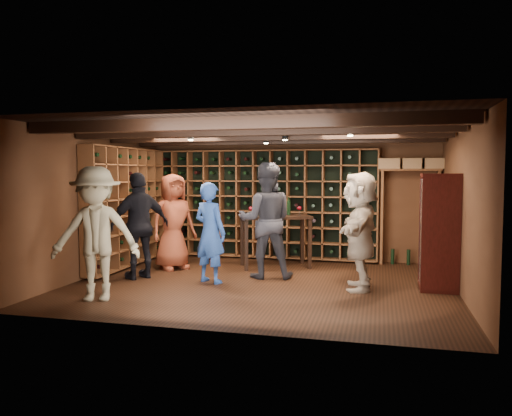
% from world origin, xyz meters
% --- Properties ---
extents(ground, '(6.00, 6.00, 0.00)m').
position_xyz_m(ground, '(0.00, 0.00, 0.00)').
color(ground, black).
rests_on(ground, ground).
extents(room_shell, '(6.00, 6.00, 6.00)m').
position_xyz_m(room_shell, '(0.00, 0.05, 2.42)').
color(room_shell, brown).
rests_on(room_shell, ground).
extents(wine_rack_back, '(4.65, 0.30, 2.20)m').
position_xyz_m(wine_rack_back, '(-0.52, 2.33, 1.15)').
color(wine_rack_back, brown).
rests_on(wine_rack_back, ground).
extents(wine_rack_left, '(0.30, 2.65, 2.20)m').
position_xyz_m(wine_rack_left, '(-2.83, 0.82, 1.15)').
color(wine_rack_left, brown).
rests_on(wine_rack_left, ground).
extents(crate_shelf, '(1.20, 0.32, 2.07)m').
position_xyz_m(crate_shelf, '(2.41, 2.32, 1.57)').
color(crate_shelf, brown).
rests_on(crate_shelf, ground).
extents(display_cabinet, '(0.55, 0.50, 1.75)m').
position_xyz_m(display_cabinet, '(2.71, 0.20, 0.86)').
color(display_cabinet, black).
rests_on(display_cabinet, ground).
extents(man_blue_shirt, '(0.70, 0.58, 1.64)m').
position_xyz_m(man_blue_shirt, '(-0.84, -0.11, 0.82)').
color(man_blue_shirt, navy).
rests_on(man_blue_shirt, ground).
extents(man_grey_suit, '(1.09, 0.93, 1.97)m').
position_xyz_m(man_grey_suit, '(-0.04, 0.49, 0.98)').
color(man_grey_suit, black).
rests_on(man_grey_suit, ground).
extents(guest_red_floral, '(0.98, 1.03, 1.77)m').
position_xyz_m(guest_red_floral, '(-1.88, 0.82, 0.89)').
color(guest_red_floral, maroon).
rests_on(guest_red_floral, ground).
extents(guest_woman_black, '(0.99, 1.11, 1.80)m').
position_xyz_m(guest_woman_black, '(-2.09, -0.10, 0.90)').
color(guest_woman_black, black).
rests_on(guest_woman_black, ground).
extents(guest_khaki, '(1.37, 1.04, 1.88)m').
position_xyz_m(guest_khaki, '(-2.01, -1.57, 0.94)').
color(guest_khaki, gray).
rests_on(guest_khaki, ground).
extents(guest_beige, '(0.58, 1.69, 1.81)m').
position_xyz_m(guest_beige, '(1.55, 0.01, 0.91)').
color(guest_beige, tan).
rests_on(guest_beige, ground).
extents(tasting_table, '(1.46, 1.12, 1.27)m').
position_xyz_m(tasting_table, '(-0.08, 1.46, 0.86)').
color(tasting_table, black).
rests_on(tasting_table, ground).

